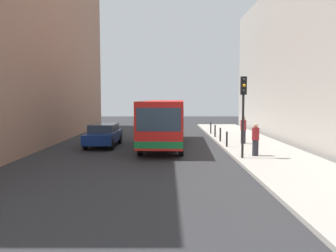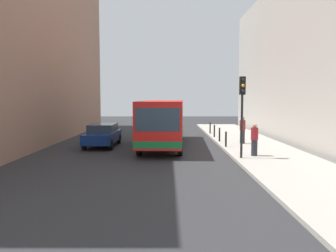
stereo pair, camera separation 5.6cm
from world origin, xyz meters
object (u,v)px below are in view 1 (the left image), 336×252
Objects in this scene: car_beside_bus at (102,135)px; traffic_light at (242,102)px; bollard_mid at (219,135)px; pedestrian_mid_sidewalk at (242,130)px; bollard_near at (225,139)px; bus at (163,120)px; bollard_farthest at (209,128)px; pedestrian_near_signal at (254,139)px; bollard_far at (214,131)px.

traffic_light is at bearing 148.10° from car_beside_bus.
bollard_mid is 0.53× the size of pedestrian_mid_sidewalk.
bollard_near is (-0.10, 4.01, -2.38)m from traffic_light.
car_beside_bus is 8.02m from bollard_near.
bus is 7.54m from bollard_farthest.
pedestrian_near_signal reaches higher than bollard_near.
bollard_mid is at bearing -80.21° from pedestrian_near_signal.
car_beside_bus is at bearing -139.58° from bollard_farthest.
traffic_light is 9.63m from bollard_far.
bollard_mid and bollard_far have the same top height.
bollard_near is 0.53× the size of pedestrian_mid_sidewalk.
car_beside_bus reaches higher than bollard_near.
pedestrian_mid_sidewalk reaches higher than car_beside_bus.
traffic_light is at bearing -89.39° from bollard_far.
traffic_light is at bearing -89.14° from bollard_mid.
bollard_far is 8.71m from pedestrian_near_signal.
car_beside_bus is 9.84m from traffic_light.
bollard_far is (3.89, 3.71, -1.10)m from bus.
pedestrian_mid_sidewalk is at bearing -177.90° from bus.
bollard_near is at bearing -90.00° from bollard_mid.
pedestrian_mid_sidewalk is (0.44, 4.89, 0.05)m from pedestrian_near_signal.
pedestrian_mid_sidewalk reaches higher than bollard_farthest.
car_beside_bus is 1.08× the size of traffic_light.
pedestrian_near_signal is at bearing -85.31° from bollard_farthest.
car_beside_bus is (-4.03, -0.38, -0.94)m from bus.
pedestrian_near_signal is at bearing 126.13° from pedestrian_mid_sidewalk.
bollard_mid is at bearing 2.58° from pedestrian_mid_sidewalk.
bollard_mid is (3.89, 1.05, -1.10)m from bus.
bollard_far is 0.53× the size of pedestrian_mid_sidewalk.
pedestrian_near_signal is (4.82, -4.94, -0.71)m from bus.
car_beside_bus is at bearing -26.28° from pedestrian_near_signal.
traffic_light is at bearing 118.45° from pedestrian_mid_sidewalk.
bollard_mid is 2.66m from bollard_far.
car_beside_bus is 4.67× the size of bollard_farthest.
car_beside_bus is at bearing -152.71° from bollard_far.
bollard_near is at bearing 90.10° from pedestrian_mid_sidewalk.
bus is at bearing -121.46° from bollard_farthest.
bollard_farthest is at bearing 90.48° from traffic_light.
bus is 4.18m from bollard_mid.
bus is 11.71× the size of bollard_farthest.
pedestrian_mid_sidewalk is at bearing 48.83° from bollard_near.
bus is 2.71× the size of traffic_light.
bus is at bearing -164.98° from bollard_mid.
car_beside_bus is 4.67× the size of bollard_near.
pedestrian_near_signal reaches higher than bollard_farthest.
bollard_near is 7.98m from bollard_farthest.
bollard_far is 1.00× the size of bollard_farthest.
traffic_light is 2.27× the size of pedestrian_mid_sidewalk.
pedestrian_mid_sidewalk is at bearing -69.98° from bollard_far.
pedestrian_near_signal is at bearing 154.01° from car_beside_bus.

